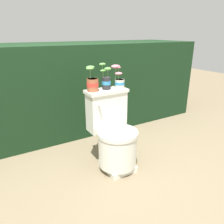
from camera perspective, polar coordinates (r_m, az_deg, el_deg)
The scene contains 6 objects.
ground_plane at distance 2.31m, azimuth 1.78°, elevation -14.93°, with size 12.00×12.00×0.00m, color #75664C.
hedge_backdrop at distance 3.19m, azimuth -11.15°, elevation 6.52°, with size 3.83×1.02×1.19m.
toilet at distance 2.22m, azimuth 0.47°, elevation -6.18°, with size 0.42×0.52×0.79m.
potted_plant_left at distance 2.11m, azimuth -5.16°, elevation 7.65°, with size 0.11×0.12×0.24m.
potted_plant_midleft at distance 2.18m, azimuth -1.56°, elevation 8.33°, with size 0.12×0.09×0.26m.
potted_plant_middle at distance 2.24m, azimuth 1.82°, elevation 8.48°, with size 0.13×0.11×0.23m.
Camera 1 is at (-1.02, -1.59, 1.33)m, focal length 35.00 mm.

